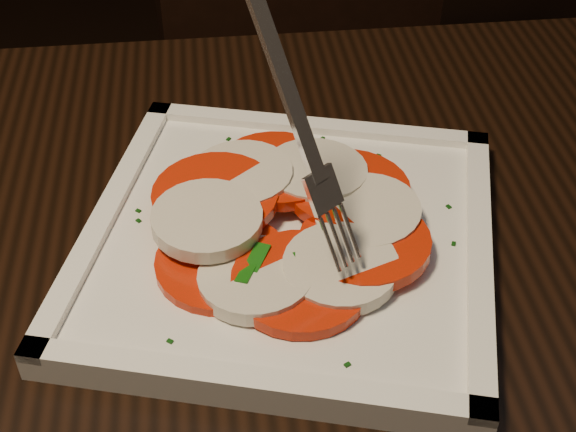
% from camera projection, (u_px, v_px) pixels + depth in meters
% --- Properties ---
extents(chair, '(0.49, 0.49, 0.93)m').
position_uv_depth(chair, '(330.00, 81.00, 1.11)').
color(chair, black).
rests_on(chair, ground).
extents(plate, '(0.32, 0.32, 0.01)m').
position_uv_depth(plate, '(288.00, 242.00, 0.52)').
color(plate, white).
rests_on(plate, table).
extents(caprese_salad, '(0.21, 0.23, 0.03)m').
position_uv_depth(caprese_salad, '(288.00, 221.00, 0.51)').
color(caprese_salad, red).
rests_on(caprese_salad, plate).
extents(fork, '(0.09, 0.10, 0.17)m').
position_uv_depth(fork, '(278.00, 99.00, 0.44)').
color(fork, white).
rests_on(fork, caprese_salad).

